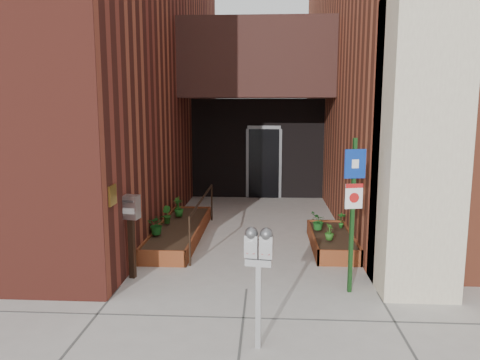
# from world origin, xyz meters

# --- Properties ---
(ground) EXTENTS (80.00, 80.00, 0.00)m
(ground) POSITION_xyz_m (0.00, 0.00, 0.00)
(ground) COLOR #9E9991
(ground) RESTS_ON ground
(architecture) EXTENTS (20.00, 14.60, 10.00)m
(architecture) POSITION_xyz_m (-0.18, 6.89, 4.98)
(architecture) COLOR maroon
(architecture) RESTS_ON ground
(planter_left) EXTENTS (0.90, 3.60, 0.30)m
(planter_left) POSITION_xyz_m (-1.55, 2.70, 0.13)
(planter_left) COLOR maroon
(planter_left) RESTS_ON ground
(planter_right) EXTENTS (0.80, 2.20, 0.30)m
(planter_right) POSITION_xyz_m (1.60, 2.20, 0.13)
(planter_right) COLOR maroon
(planter_right) RESTS_ON ground
(handrail) EXTENTS (0.04, 3.34, 0.90)m
(handrail) POSITION_xyz_m (-1.05, 2.65, 0.75)
(handrail) COLOR black
(handrail) RESTS_ON ground
(parking_meter) EXTENTS (0.33, 0.17, 1.46)m
(parking_meter) POSITION_xyz_m (0.21, -1.75, 1.13)
(parking_meter) COLOR #AFB0B2
(parking_meter) RESTS_ON ground
(sign_post) EXTENTS (0.32, 0.11, 2.35)m
(sign_post) POSITION_xyz_m (1.58, -0.02, 1.45)
(sign_post) COLOR #153A15
(sign_post) RESTS_ON ground
(payment_dropbox) EXTENTS (0.30, 0.25, 1.39)m
(payment_dropbox) POSITION_xyz_m (-1.90, 0.38, 1.00)
(payment_dropbox) COLOR black
(payment_dropbox) RESTS_ON ground
(shrub_left_a) EXTENTS (0.43, 0.43, 0.41)m
(shrub_left_a) POSITION_xyz_m (-1.85, 1.92, 0.50)
(shrub_left_a) COLOR #164E18
(shrub_left_a) RESTS_ON planter_left
(shrub_left_b) EXTENTS (0.29, 0.29, 0.38)m
(shrub_left_b) POSITION_xyz_m (-1.85, 2.80, 0.49)
(shrub_left_b) COLOR #1D5518
(shrub_left_b) RESTS_ON planter_left
(shrub_left_c) EXTENTS (0.31, 0.31, 0.39)m
(shrub_left_c) POSITION_xyz_m (-1.71, 3.46, 0.50)
(shrub_left_c) COLOR #1B5C1A
(shrub_left_c) RESTS_ON planter_left
(shrub_left_d) EXTENTS (0.27, 0.27, 0.36)m
(shrub_left_d) POSITION_xyz_m (-1.84, 3.93, 0.48)
(shrub_left_d) COLOR #2B5C1A
(shrub_left_d) RESTS_ON planter_left
(shrub_right_a) EXTENTS (0.22, 0.22, 0.31)m
(shrub_right_a) POSITION_xyz_m (1.49, 1.75, 0.46)
(shrub_right_a) COLOR #27611B
(shrub_right_a) RESTS_ON planter_right
(shrub_right_b) EXTENTS (0.20, 0.20, 0.33)m
(shrub_right_b) POSITION_xyz_m (1.85, 2.64, 0.46)
(shrub_right_b) COLOR #1D601B
(shrub_right_b) RESTS_ON planter_right
(shrub_right_c) EXTENTS (0.43, 0.43, 0.37)m
(shrub_right_c) POSITION_xyz_m (1.35, 2.44, 0.48)
(shrub_right_c) COLOR #17531A
(shrub_right_c) RESTS_ON planter_right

